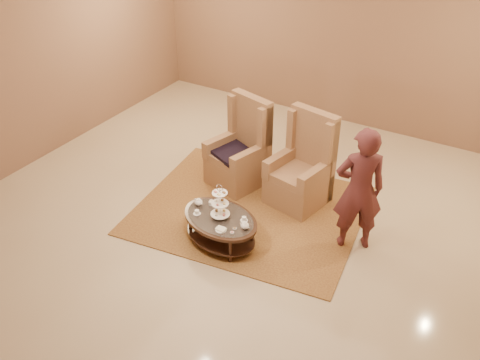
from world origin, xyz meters
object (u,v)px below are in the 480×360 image
Objects in this scene: tea_table at (220,222)px; armchair_left at (241,155)px; person at (359,190)px; armchair_right at (303,173)px.

armchair_left is at bearing 123.83° from tea_table.
tea_table is 0.72× the size of person.
armchair_right reaches higher than tea_table.
armchair_right is at bearing 84.78° from tea_table.
tea_table is at bearing -97.18° from armchair_right.
tea_table is 0.91× the size of armchair_left.
person is (1.55, 0.87, 0.54)m from tea_table.
person is (2.09, -0.59, 0.41)m from armchair_left.
tea_table is 0.90× the size of armchair_right.
armchair_right is (0.50, 1.48, 0.13)m from tea_table.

